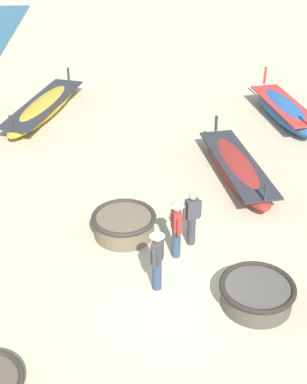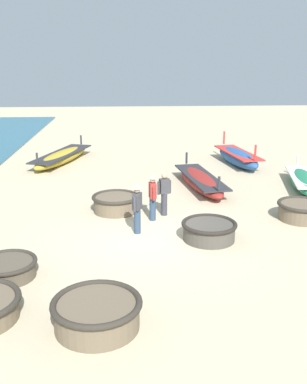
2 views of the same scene
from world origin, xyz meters
TOP-DOWN VIEW (x-y plane):
  - ground_plane at (0.00, 0.00)m, footprint 80.00×80.00m
  - coracle_tilted at (-1.16, 2.62)m, footprint 1.75×1.75m
  - coracle_front_right at (1.81, -0.25)m, footprint 1.74×1.74m
  - long_boat_white_hull at (5.16, 9.81)m, footprint 1.80×4.66m
  - long_boat_blue_hull at (2.49, 5.56)m, footprint 1.82×5.17m
  - long_boat_red_hull at (-4.24, 10.95)m, footprint 2.96×5.85m
  - fisherman_hauling at (0.60, 2.12)m, footprint 0.51×0.32m
  - fisherman_with_hat at (0.15, 1.61)m, footprint 0.36×0.53m
  - fisherman_standing_right at (-0.41, 0.43)m, footprint 0.36×0.49m

SIDE VIEW (x-z plane):
  - ground_plane at x=0.00m, z-range 0.00..0.00m
  - long_boat_red_hull at x=-4.24m, z-range -0.22..0.84m
  - coracle_front_right at x=1.81m, z-range 0.03..0.61m
  - long_boat_blue_hull at x=2.49m, z-range -0.23..0.88m
  - coracle_tilted at x=-1.16m, z-range 0.03..0.66m
  - long_boat_white_hull at x=5.16m, z-range -0.31..1.15m
  - fisherman_hauling at x=0.60m, z-range 0.05..1.62m
  - fisherman_with_hat at x=0.15m, z-range 0.12..1.79m
  - fisherman_standing_right at x=-0.41m, z-range 0.12..1.79m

